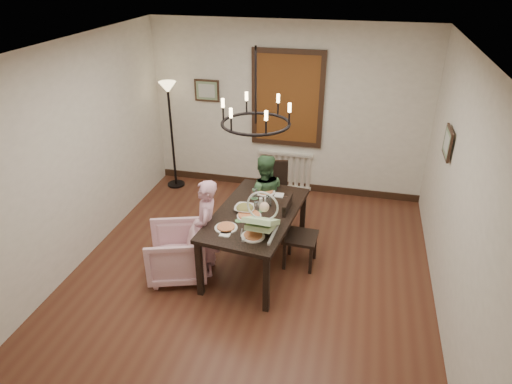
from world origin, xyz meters
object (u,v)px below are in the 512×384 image
at_px(chair_far, 274,193).
at_px(drinking_glass, 257,207).
at_px(elderly_woman, 207,236).
at_px(armchair, 177,253).
at_px(baby_bouncer, 262,219).
at_px(chair_right, 301,233).
at_px(seated_man, 263,204).
at_px(floor_lamp, 172,137).
at_px(dining_table, 256,218).

bearing_deg(chair_far, drinking_glass, -101.67).
bearing_deg(elderly_woman, armchair, -78.81).
bearing_deg(baby_bouncer, chair_right, 59.25).
bearing_deg(drinking_glass, seated_man, 95.33).
bearing_deg(armchair, chair_far, 132.70).
bearing_deg(floor_lamp, chair_far, -21.37).
bearing_deg(chair_right, floor_lamp, 56.47).
relative_size(chair_far, drinking_glass, 6.97).
bearing_deg(chair_right, drinking_glass, 105.80).
distance_m(baby_bouncer, drinking_glass, 0.50).
distance_m(chair_right, armchair, 1.58).
xyz_separation_m(baby_bouncer, floor_lamp, (-2.09, 2.38, -0.07)).
distance_m(elderly_woman, baby_bouncer, 0.86).
bearing_deg(floor_lamp, elderly_woman, -58.47).
distance_m(dining_table, floor_lamp, 2.74).
bearing_deg(armchair, floor_lamp, -175.06).
height_order(seated_man, drinking_glass, seated_man).
bearing_deg(seated_man, floor_lamp, -49.72).
relative_size(baby_bouncer, floor_lamp, 0.30).
relative_size(chair_far, seated_man, 0.87).
bearing_deg(chair_right, elderly_woman, 113.33).
bearing_deg(dining_table, elderly_woman, -146.70).
relative_size(armchair, baby_bouncer, 1.37).
distance_m(armchair, elderly_woman, 0.43).
relative_size(chair_right, elderly_woman, 0.89).
height_order(dining_table, seated_man, seated_man).
xyz_separation_m(dining_table, floor_lamp, (-1.92, 1.95, 0.19)).
height_order(chair_right, armchair, chair_right).
bearing_deg(chair_far, floor_lamp, 146.74).
distance_m(seated_man, drinking_glass, 0.76).
relative_size(dining_table, elderly_woman, 1.68).
bearing_deg(drinking_glass, dining_table, -112.76).
distance_m(chair_right, seated_man, 0.83).
distance_m(elderly_woman, drinking_glass, 0.71).
bearing_deg(drinking_glass, chair_far, 90.22).
height_order(dining_table, chair_right, chair_right).
relative_size(armchair, floor_lamp, 0.41).
height_order(elderly_woman, seated_man, elderly_woman).
bearing_deg(dining_table, seated_man, 101.37).
height_order(elderly_woman, floor_lamp, floor_lamp).
distance_m(chair_far, drinking_glass, 1.24).
xyz_separation_m(armchair, elderly_woman, (0.35, 0.16, 0.20)).
distance_m(chair_far, armchair, 1.87).
xyz_separation_m(elderly_woman, floor_lamp, (-1.36, 2.22, 0.37)).
xyz_separation_m(dining_table, drinking_glass, (0.01, 0.02, 0.15)).
height_order(dining_table, drinking_glass, drinking_glass).
distance_m(chair_right, floor_lamp, 3.09).
distance_m(armchair, drinking_glass, 1.15).
height_order(armchair, elderly_woman, elderly_woman).
distance_m(chair_right, baby_bouncer, 0.86).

